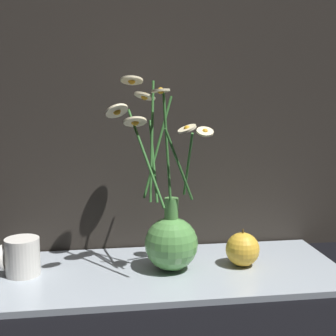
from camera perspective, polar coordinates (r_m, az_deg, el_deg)
ground_plane at (r=0.97m, az=-0.17°, el=-12.94°), size 6.00×6.00×0.00m
shelf at (r=0.97m, az=-0.17°, el=-12.61°), size 0.71×0.30×0.01m
backdrop_wall at (r=1.08m, az=-1.48°, el=19.06°), size 1.21×0.02×1.10m
vase_with_flowers at (r=0.94m, az=0.26°, el=-8.12°), size 0.22×0.18×0.38m
yellow_mug at (r=0.97m, az=-17.47°, el=-10.28°), size 0.08×0.07×0.07m
orange_fruit at (r=0.99m, az=9.04°, el=-9.73°), size 0.07×0.07×0.08m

